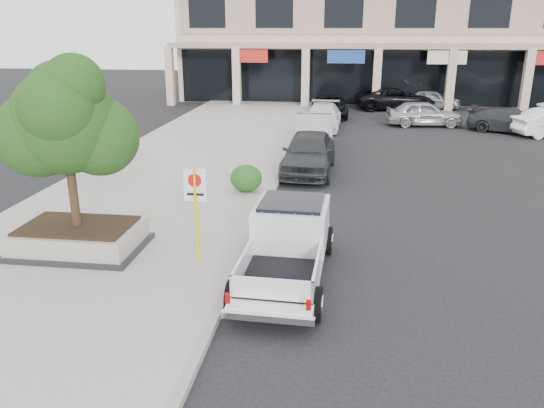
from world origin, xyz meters
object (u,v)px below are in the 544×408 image
Objects in this scene: planter at (79,238)px; no_parking_sign at (196,202)px; pickup_truck at (286,247)px; lot_car_c at (511,120)px; curb_car_c at (323,117)px; curb_car_a at (309,152)px; curb_car_b at (314,133)px; lot_car_d at (395,99)px; planter_tree at (73,122)px; curb_car_d at (329,106)px; lot_car_e at (432,99)px; lot_car_a at (424,113)px.

no_parking_sign reaches higher than planter.
no_parking_sign is at bearing 169.77° from pickup_truck.
planter is 0.62× the size of pickup_truck.
planter is 0.70× the size of lot_car_c.
pickup_truck reaches higher than curb_car_c.
planter is at bearing 164.42° from lot_car_c.
curb_car_a is 1.00× the size of curb_car_b.
planter_tree is at bearing 150.87° from lot_car_d.
lot_car_e is at bearing 29.04° from curb_car_d.
curb_car_a reaches higher than lot_car_a.
planter_tree is at bearing 164.43° from lot_car_c.
planter is 19.38m from curb_car_c.
pickup_truck is 1.06× the size of curb_car_c.
planter is 0.66× the size of curb_car_a.
curb_car_d is 0.89× the size of lot_car_d.
curb_car_b is 1.25× the size of lot_car_e.
no_parking_sign is 0.48× the size of curb_car_a.
curb_car_a is at bearing -89.07° from curb_car_c.
planter is 0.66× the size of curb_car_b.
no_parking_sign is 0.59× the size of lot_car_e.
curb_car_a is 0.88× the size of lot_car_d.
curb_car_b is (2.00, 13.43, -0.83)m from no_parking_sign.
lot_car_d is at bearing 117.36° from lot_car_e.
curb_car_b is at bearing 134.29° from lot_car_a.
curb_car_d is 1.07× the size of lot_car_c.
lot_car_a is (11.21, 20.38, 0.27)m from planter.
lot_car_c is (10.13, -4.05, -0.02)m from curb_car_d.
curb_car_c is (5.23, 18.47, -2.71)m from planter_tree.
curb_car_c is at bearing 73.95° from planter.
pickup_truck is 21.83m from lot_car_a.
no_parking_sign is 13.61m from curb_car_b.
pickup_truck is 1.32× the size of lot_car_e.
lot_car_e is at bearing 70.98° from no_parking_sign.
planter is at bearing -131.03° from planter_tree.
planter_tree is at bearing -113.98° from curb_car_b.
curb_car_b reaches higher than lot_car_d.
planter_tree reaches higher than curb_car_c.
lot_car_a is at bearing 76.40° from pickup_truck.
curb_car_b is at bearing 151.40° from lot_car_d.
lot_car_c is 0.83× the size of lot_car_d.
curb_car_d is (0.22, 4.34, -0.02)m from curb_car_c.
curb_car_a reaches higher than lot_car_e.
no_parking_sign is at bearing -99.69° from curb_car_d.
curb_car_d is (0.19, 23.63, -0.13)m from pickup_truck.
lot_car_a is 6.51m from lot_car_d.
no_parking_sign reaches higher than curb_car_a.
lot_car_d reaches higher than curb_car_d.
curb_car_c reaches higher than planter.
lot_car_a reaches higher than curb_car_c.
curb_car_b is (-0.06, 4.34, -0.02)m from curb_car_a.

